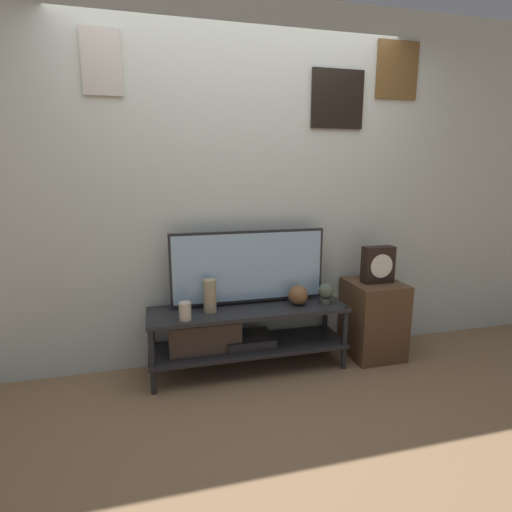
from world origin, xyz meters
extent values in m
plane|color=#846647|center=(0.00, 0.00, 0.00)|extent=(12.00, 12.00, 0.00)
cube|color=beige|center=(0.00, 0.51, 1.35)|extent=(6.40, 0.06, 2.70)
cube|color=black|center=(0.76, 0.47, 2.02)|extent=(0.42, 0.02, 0.43)
cube|color=#BCB299|center=(0.76, 0.46, 2.02)|extent=(0.39, 0.01, 0.39)
cube|color=brown|center=(1.25, 0.47, 2.26)|extent=(0.35, 0.02, 0.43)
cube|color=beige|center=(1.25, 0.46, 2.26)|extent=(0.32, 0.01, 0.39)
cube|color=#B7B2A8|center=(-0.92, 0.47, 2.18)|extent=(0.25, 0.02, 0.42)
cube|color=#BCB299|center=(-0.92, 0.46, 2.18)|extent=(0.21, 0.01, 0.38)
cube|color=#232326|center=(0.00, 0.25, 0.48)|extent=(1.47, 0.42, 0.03)
cube|color=#232326|center=(0.00, 0.25, 0.19)|extent=(1.47, 0.42, 0.03)
cylinder|color=#232326|center=(-0.71, 0.07, 0.25)|extent=(0.04, 0.04, 0.49)
cylinder|color=#232326|center=(0.71, 0.07, 0.25)|extent=(0.04, 0.04, 0.49)
cylinder|color=#232326|center=(-0.71, 0.43, 0.25)|extent=(0.04, 0.04, 0.49)
cylinder|color=#232326|center=(0.71, 0.43, 0.25)|extent=(0.04, 0.04, 0.49)
cube|color=black|center=(0.00, 0.25, 0.24)|extent=(0.36, 0.29, 0.07)
cube|color=#47382D|center=(-0.33, 0.25, 0.31)|extent=(0.52, 0.23, 0.22)
cylinder|color=black|center=(-0.30, 0.34, 0.50)|extent=(0.05, 0.05, 0.02)
cylinder|color=black|center=(0.35, 0.34, 0.50)|extent=(0.05, 0.05, 0.02)
cube|color=black|center=(0.03, 0.34, 0.78)|extent=(1.17, 0.04, 0.54)
cube|color=#8CB2D1|center=(0.03, 0.33, 0.78)|extent=(1.14, 0.01, 0.51)
sphere|color=brown|center=(0.38, 0.23, 0.57)|extent=(0.15, 0.15, 0.15)
cylinder|color=tan|center=(-0.29, 0.24, 0.61)|extent=(0.09, 0.09, 0.24)
cylinder|color=#C1B29E|center=(-0.47, 0.12, 0.55)|extent=(0.08, 0.08, 0.12)
cylinder|color=#4C5647|center=(0.60, 0.20, 0.51)|extent=(0.07, 0.07, 0.04)
sphere|color=#4C5647|center=(0.60, 0.20, 0.59)|extent=(0.12, 0.12, 0.12)
cube|color=#513823|center=(1.04, 0.24, 0.31)|extent=(0.41, 0.44, 0.62)
cube|color=black|center=(1.05, 0.23, 0.76)|extent=(0.25, 0.10, 0.29)
cylinder|color=white|center=(1.05, 0.18, 0.76)|extent=(0.19, 0.01, 0.19)
camera|label=1|loc=(-0.65, -2.49, 1.49)|focal=28.00mm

